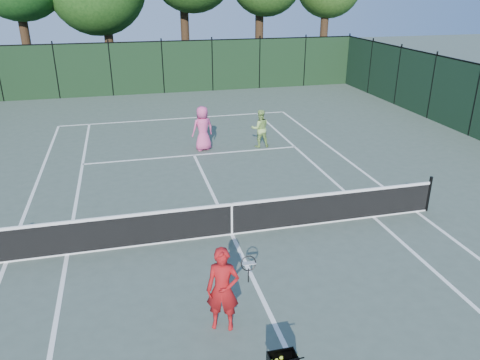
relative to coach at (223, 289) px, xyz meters
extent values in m
plane|color=#455449|center=(0.97, 3.45, -0.85)|extent=(90.00, 90.00, 0.00)
cube|color=white|center=(-4.51, 3.45, -0.85)|extent=(0.10, 23.77, 0.01)
cube|color=white|center=(6.46, 3.45, -0.85)|extent=(0.10, 23.77, 0.01)
cube|color=white|center=(-3.14, 3.45, -0.85)|extent=(0.10, 23.77, 0.01)
cube|color=white|center=(5.09, 3.45, -0.85)|extent=(0.10, 23.77, 0.01)
cube|color=white|center=(0.97, 15.33, -0.85)|extent=(10.97, 0.10, 0.01)
cube|color=white|center=(0.97, 9.85, -0.85)|extent=(8.23, 0.10, 0.01)
cube|color=white|center=(0.97, 3.45, -0.85)|extent=(0.10, 12.80, 0.01)
cube|color=black|center=(0.97, 3.45, -0.40)|extent=(11.60, 0.03, 0.85)
cube|color=white|center=(0.97, 3.45, 0.02)|extent=(11.60, 0.05, 0.07)
cube|color=white|center=(0.97, 3.45, -0.83)|extent=(11.60, 0.05, 0.04)
cube|color=white|center=(0.97, 3.45, -0.40)|extent=(0.05, 0.04, 0.91)
cylinder|color=black|center=(6.77, 3.45, -0.32)|extent=(0.09, 0.09, 1.06)
cube|color=black|center=(0.97, 21.45, 0.65)|extent=(24.00, 0.05, 3.00)
cylinder|color=black|center=(-7.03, 25.45, 1.55)|extent=(0.56, 0.56, 4.80)
cylinder|color=black|center=(-2.03, 25.25, 1.30)|extent=(0.56, 0.56, 4.30)
cylinder|color=black|center=(2.97, 25.75, 1.65)|extent=(0.56, 0.56, 5.00)
cylinder|color=black|center=(7.97, 25.05, 1.45)|extent=(0.56, 0.56, 4.60)
cylinder|color=black|center=(12.97, 25.55, 1.35)|extent=(0.56, 0.56, 4.40)
imported|color=#A41215|center=(0.00, 0.00, 0.00)|extent=(0.72, 0.59, 1.70)
cylinder|color=black|center=(0.54, 0.18, 0.10)|extent=(0.03, 0.03, 0.30)
torus|color=black|center=(0.54, 0.18, 0.37)|extent=(0.30, 0.10, 0.30)
imported|color=#D64B88|center=(1.43, 10.40, 0.03)|extent=(0.97, 0.75, 1.76)
imported|color=#99C361|center=(3.73, 10.24, -0.09)|extent=(0.78, 0.62, 1.52)
sphere|color=#E5F131|center=(1.07, -1.10, -0.82)|extent=(0.07, 0.07, 0.07)
camera|label=1|loc=(-1.45, -7.06, 5.21)|focal=35.00mm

